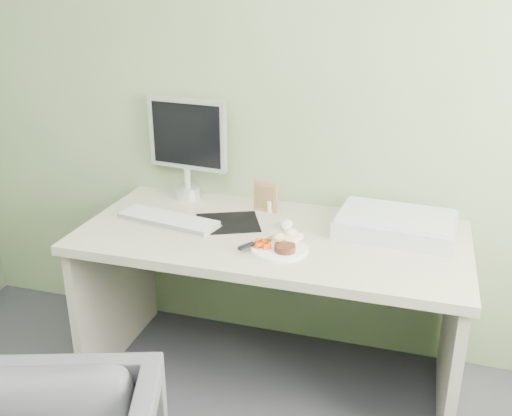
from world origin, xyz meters
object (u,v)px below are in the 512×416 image
(scanner, at_px, (396,225))
(monitor, at_px, (187,142))
(plate, at_px, (279,249))
(desk, at_px, (271,272))

(scanner, xyz_separation_m, monitor, (-0.99, 0.17, 0.23))
(monitor, bearing_deg, plate, -32.36)
(desk, distance_m, scanner, 0.56)
(desk, xyz_separation_m, plate, (0.07, -0.15, 0.19))
(scanner, bearing_deg, monitor, 175.17)
(plate, xyz_separation_m, monitor, (-0.57, 0.46, 0.26))
(plate, distance_m, monitor, 0.78)
(desk, relative_size, scanner, 3.37)
(desk, bearing_deg, scanner, 16.37)
(desk, relative_size, monitor, 3.35)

